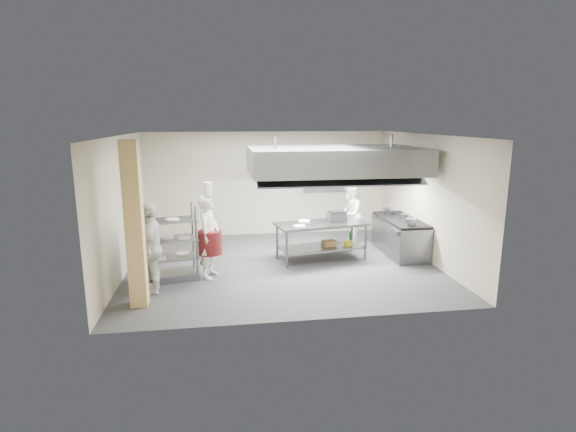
{
  "coord_description": "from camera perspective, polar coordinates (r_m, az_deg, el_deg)",
  "views": [
    {
      "loc": [
        -1.36,
        -9.95,
        3.34
      ],
      "look_at": [
        0.17,
        0.2,
        1.13
      ],
      "focal_mm": 28.0,
      "sensor_mm": 36.0,
      "label": 1
    }
  ],
  "objects": [
    {
      "name": "chef_plating",
      "position": [
        9.15,
        -16.93,
        -3.89
      ],
      "size": [
        0.45,
        1.05,
        1.78
      ],
      "primitive_type": "imported",
      "rotation": [
        0.0,
        0.0,
        -1.56
      ],
      "color": "white",
      "rests_on": "floor"
    },
    {
      "name": "wall_left",
      "position": [
        10.34,
        -20.37,
        1.16
      ],
      "size": [
        0.0,
        6.0,
        6.0
      ],
      "primitive_type": "plane",
      "rotation": [
        1.57,
        0.0,
        1.57
      ],
      "color": "#ADA389",
      "rests_on": "ground"
    },
    {
      "name": "hood_strip_a",
      "position": [
        10.57,
        1.07,
        5.33
      ],
      "size": [
        1.6,
        0.12,
        0.04
      ],
      "primitive_type": "cube",
      "color": "white",
      "rests_on": "exhaust_hood"
    },
    {
      "name": "wall_right",
      "position": [
        11.23,
        17.23,
        2.19
      ],
      "size": [
        0.0,
        6.0,
        6.0
      ],
      "primitive_type": "plane",
      "rotation": [
        1.57,
        0.0,
        -1.57
      ],
      "color": "#ADA389",
      "rests_on": "ground"
    },
    {
      "name": "island_undershelf",
      "position": [
        10.95,
        4.23,
        -3.97
      ],
      "size": [
        2.11,
        1.15,
        0.04
      ],
      "primitive_type": "cube",
      "rotation": [
        0.0,
        0.0,
        0.17
      ],
      "color": "slate",
      "rests_on": "island"
    },
    {
      "name": "ceiling",
      "position": [
        10.05,
        -0.8,
        10.23
      ],
      "size": [
        7.0,
        7.0,
        0.0
      ],
      "primitive_type": "plane",
      "rotation": [
        3.14,
        0.0,
        0.0
      ],
      "color": "silver",
      "rests_on": "wall_back"
    },
    {
      "name": "hood_strip_b",
      "position": [
        11.02,
        10.39,
        5.41
      ],
      "size": [
        1.6,
        0.12,
        0.04
      ],
      "primitive_type": "cube",
      "color": "white",
      "rests_on": "exhaust_hood"
    },
    {
      "name": "pass_rack",
      "position": [
        9.77,
        -14.56,
        -3.33
      ],
      "size": [
        1.16,
        0.82,
        1.59
      ],
      "primitive_type": null,
      "rotation": [
        0.0,
        0.0,
        0.2
      ],
      "color": "slate",
      "rests_on": "floor"
    },
    {
      "name": "range_top",
      "position": [
        11.62,
        14.11,
        -0.47
      ],
      "size": [
        0.78,
        1.96,
        0.06
      ],
      "primitive_type": "cube",
      "color": "black",
      "rests_on": "cooking_range"
    },
    {
      "name": "island",
      "position": [
        10.91,
        4.24,
        -3.19
      ],
      "size": [
        2.29,
        1.27,
        0.91
      ],
      "primitive_type": null,
      "rotation": [
        0.0,
        0.0,
        0.17
      ],
      "color": "slate",
      "rests_on": "floor"
    },
    {
      "name": "cooking_range",
      "position": [
        11.72,
        14.0,
        -2.62
      ],
      "size": [
        0.8,
        2.0,
        0.84
      ],
      "primitive_type": "cube",
      "color": "gray",
      "rests_on": "floor"
    },
    {
      "name": "chef_line",
      "position": [
        12.21,
        7.79,
        0.21
      ],
      "size": [
        0.91,
        1.0,
        1.67
      ],
      "primitive_type": "imported",
      "rotation": [
        0.0,
        0.0,
        -1.99
      ],
      "color": "white",
      "rests_on": "floor"
    },
    {
      "name": "floor",
      "position": [
        10.58,
        -0.75,
        -6.22
      ],
      "size": [
        7.0,
        7.0,
        0.0
      ],
      "primitive_type": "plane",
      "color": "#39393C",
      "rests_on": "ground"
    },
    {
      "name": "wall_back",
      "position": [
        13.15,
        -2.56,
        4.12
      ],
      "size": [
        7.0,
        0.0,
        7.0
      ],
      "primitive_type": "plane",
      "rotation": [
        1.57,
        0.0,
        0.0
      ],
      "color": "#ADA389",
      "rests_on": "ground"
    },
    {
      "name": "plate_stack",
      "position": [
        9.85,
        -14.47,
        -4.91
      ],
      "size": [
        0.28,
        0.28,
        0.05
      ],
      "primitive_type": "cylinder",
      "color": "white",
      "rests_on": "pass_rack"
    },
    {
      "name": "wicker_basket",
      "position": [
        10.99,
        5.22,
        -3.46
      ],
      "size": [
        0.35,
        0.29,
        0.14
      ],
      "primitive_type": "cube",
      "rotation": [
        0.0,
        0.0,
        0.25
      ],
      "color": "olive",
      "rests_on": "island_undershelf"
    },
    {
      "name": "stockpot",
      "position": [
        11.46,
        14.71,
        -0.12
      ],
      "size": [
        0.22,
        0.22,
        0.16
      ],
      "primitive_type": "cylinder",
      "color": "gray",
      "rests_on": "range_top"
    },
    {
      "name": "wall_shelf",
      "position": [
        13.3,
        5.27,
        4.18
      ],
      "size": [
        1.5,
        0.28,
        0.04
      ],
      "primitive_type": "cube",
      "color": "gray",
      "rests_on": "wall_back"
    },
    {
      "name": "chef_head",
      "position": [
        9.7,
        -10.01,
        -2.58
      ],
      "size": [
        0.63,
        0.76,
        1.8
      ],
      "primitive_type": "imported",
      "rotation": [
        0.0,
        0.0,
        1.23
      ],
      "color": "silver",
      "rests_on": "floor"
    },
    {
      "name": "column",
      "position": [
        8.4,
        -18.92,
        -1.15
      ],
      "size": [
        0.3,
        0.3,
        3.0
      ],
      "primitive_type": "cube",
      "color": "tan",
      "rests_on": "floor"
    },
    {
      "name": "griddle",
      "position": [
        11.03,
        6.19,
        -0.06
      ],
      "size": [
        0.45,
        0.36,
        0.21
      ],
      "primitive_type": "cube",
      "rotation": [
        0.0,
        0.0,
        0.07
      ],
      "color": "gray",
      "rests_on": "island_worktop"
    },
    {
      "name": "island_worktop",
      "position": [
        10.81,
        4.27,
        -1.02
      ],
      "size": [
        2.29,
        1.27,
        0.06
      ],
      "primitive_type": "cube",
      "rotation": [
        0.0,
        0.0,
        0.17
      ],
      "color": "gray",
      "rests_on": "island"
    },
    {
      "name": "exhaust_hood",
      "position": [
        10.73,
        5.86,
        7.09
      ],
      "size": [
        4.0,
        2.5,
        0.6
      ],
      "primitive_type": "cube",
      "color": "gray",
      "rests_on": "ceiling"
    }
  ]
}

